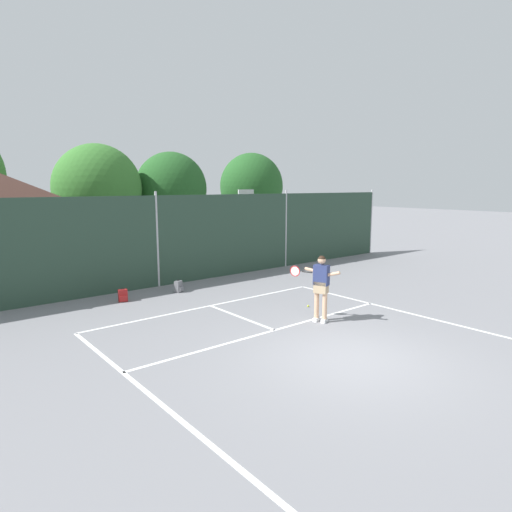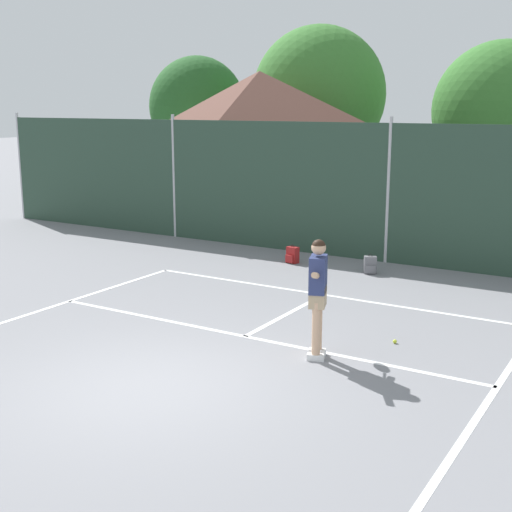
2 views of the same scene
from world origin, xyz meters
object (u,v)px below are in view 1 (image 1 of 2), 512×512
(tennis_player, at_px, (321,282))
(tennis_ball, at_px, (308,306))
(basketball_hoop, at_px, (246,216))
(backpack_grey, at_px, (179,287))
(backpack_red, at_px, (123,296))

(tennis_player, bearing_deg, tennis_ball, 56.49)
(basketball_hoop, bearing_deg, backpack_grey, -151.13)
(tennis_player, distance_m, backpack_red, 6.52)
(backpack_red, bearing_deg, tennis_ball, -45.54)
(backpack_grey, bearing_deg, backpack_red, 179.58)
(basketball_hoop, relative_size, tennis_player, 1.91)
(tennis_ball, relative_size, backpack_red, 0.14)
(tennis_ball, xyz_separation_m, backpack_grey, (-2.15, 4.25, 0.16))
(tennis_player, bearing_deg, basketball_hoop, 64.75)
(backpack_grey, bearing_deg, tennis_player, -76.28)
(basketball_hoop, relative_size, backpack_red, 7.67)
(basketball_hoop, distance_m, backpack_grey, 6.42)
(basketball_hoop, bearing_deg, tennis_ball, -113.70)
(tennis_player, height_order, backpack_red, tennis_player)
(tennis_ball, relative_size, backpack_grey, 0.14)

